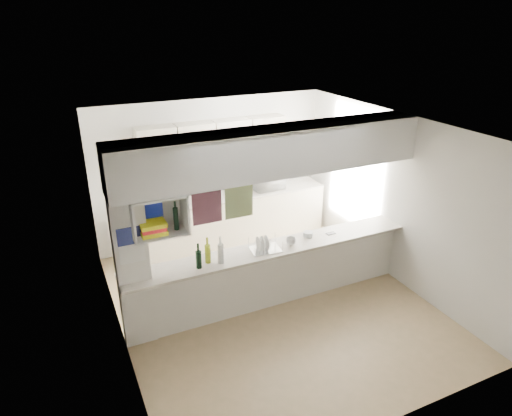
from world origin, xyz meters
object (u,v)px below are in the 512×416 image
bowl (269,170)px  wine_bottles (210,255)px  dish_rack (265,244)px  microwave (268,181)px

bowl → wine_bottles: 2.92m
bowl → dish_rack: 2.42m
microwave → dish_rack: bearing=60.1°
wine_bottles → dish_rack: bearing=3.0°
microwave → bowl: size_ratio=2.25×
microwave → bowl: (0.04, 0.04, 0.19)m
microwave → wine_bottles: size_ratio=1.49×
microwave → dish_rack: 2.36m
wine_bottles → bowl: bearing=48.4°
bowl → dish_rack: bowl is taller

